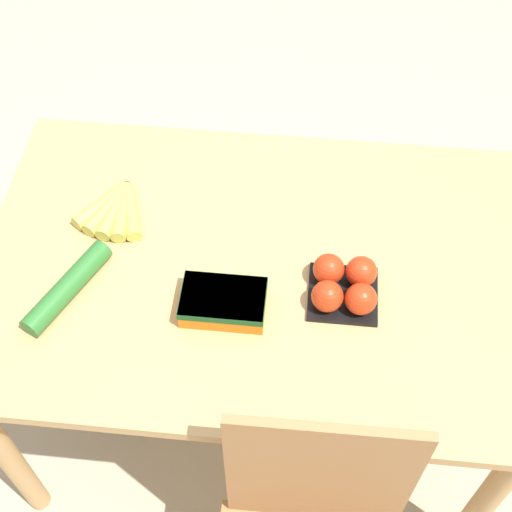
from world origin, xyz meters
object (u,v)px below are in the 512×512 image
Objects in this scene: tomato_pack at (344,285)px; carrot_bag at (223,301)px; cucumber_near at (68,287)px; banana_bunch at (116,209)px.

tomato_pack is 0.84× the size of carrot_bag.
tomato_pack is 0.61× the size of cucumber_near.
carrot_bag is 0.73× the size of cucumber_near.
banana_bunch is at bearing -18.23° from tomato_pack.
cucumber_near is at bearing 77.06° from banana_bunch.
tomato_pack is 0.28m from carrot_bag.
carrot_bag reaches higher than banana_bunch.
banana_bunch is at bearing -39.84° from carrot_bag.
cucumber_near is at bearing 5.32° from tomato_pack.
tomato_pack reaches higher than cucumber_near.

